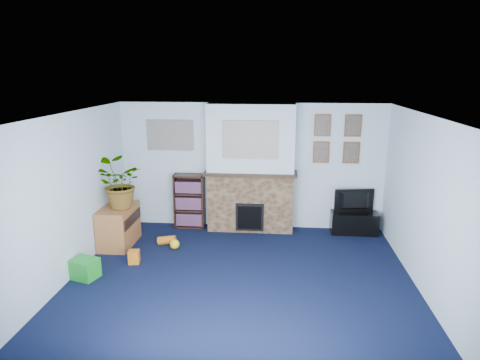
# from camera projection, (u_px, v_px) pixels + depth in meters

# --- Properties ---
(floor) EXTENTS (5.00, 4.50, 0.01)m
(floor) POSITION_uv_depth(u_px,v_px,m) (241.00, 279.00, 6.27)
(floor) COLOR black
(floor) RESTS_ON ground
(ceiling) EXTENTS (5.00, 4.50, 0.01)m
(ceiling) POSITION_uv_depth(u_px,v_px,m) (241.00, 115.00, 5.68)
(ceiling) COLOR white
(ceiling) RESTS_ON wall_back
(wall_back) EXTENTS (5.00, 0.04, 2.40)m
(wall_back) POSITION_uv_depth(u_px,v_px,m) (251.00, 166.00, 8.14)
(wall_back) COLOR silver
(wall_back) RESTS_ON ground
(wall_front) EXTENTS (5.00, 0.04, 2.40)m
(wall_front) POSITION_uv_depth(u_px,v_px,m) (219.00, 276.00, 3.80)
(wall_front) COLOR silver
(wall_front) RESTS_ON ground
(wall_left) EXTENTS (0.04, 4.50, 2.40)m
(wall_left) POSITION_uv_depth(u_px,v_px,m) (69.00, 197.00, 6.19)
(wall_left) COLOR silver
(wall_left) RESTS_ON ground
(wall_right) EXTENTS (0.04, 4.50, 2.40)m
(wall_right) POSITION_uv_depth(u_px,v_px,m) (426.00, 206.00, 5.76)
(wall_right) COLOR silver
(wall_right) RESTS_ON ground
(chimney_breast) EXTENTS (1.72, 0.50, 2.40)m
(chimney_breast) POSITION_uv_depth(u_px,v_px,m) (251.00, 170.00, 7.95)
(chimney_breast) COLOR brown
(chimney_breast) RESTS_ON ground
(collage_main) EXTENTS (1.00, 0.03, 0.68)m
(collage_main) POSITION_uv_depth(u_px,v_px,m) (250.00, 140.00, 7.60)
(collage_main) COLOR gray
(collage_main) RESTS_ON chimney_breast
(collage_left) EXTENTS (0.90, 0.03, 0.58)m
(collage_left) POSITION_uv_depth(u_px,v_px,m) (170.00, 135.00, 8.12)
(collage_left) COLOR gray
(collage_left) RESTS_ON wall_back
(portrait_tl) EXTENTS (0.30, 0.03, 0.40)m
(portrait_tl) POSITION_uv_depth(u_px,v_px,m) (322.00, 125.00, 7.81)
(portrait_tl) COLOR brown
(portrait_tl) RESTS_ON wall_back
(portrait_tr) EXTENTS (0.30, 0.03, 0.40)m
(portrait_tr) POSITION_uv_depth(u_px,v_px,m) (353.00, 126.00, 7.77)
(portrait_tr) COLOR brown
(portrait_tr) RESTS_ON wall_back
(portrait_bl) EXTENTS (0.30, 0.03, 0.40)m
(portrait_bl) POSITION_uv_depth(u_px,v_px,m) (321.00, 152.00, 7.94)
(portrait_bl) COLOR brown
(portrait_bl) RESTS_ON wall_back
(portrait_br) EXTENTS (0.30, 0.03, 0.40)m
(portrait_br) POSITION_uv_depth(u_px,v_px,m) (351.00, 153.00, 7.89)
(portrait_br) COLOR brown
(portrait_br) RESTS_ON wall_back
(tv_stand) EXTENTS (0.86, 0.36, 0.41)m
(tv_stand) POSITION_uv_depth(u_px,v_px,m) (354.00, 222.00, 8.01)
(tv_stand) COLOR black
(tv_stand) RESTS_ON ground
(television) EXTENTS (0.75, 0.21, 0.43)m
(television) POSITION_uv_depth(u_px,v_px,m) (355.00, 201.00, 7.93)
(television) COLOR black
(television) RESTS_ON tv_stand
(bookshelf) EXTENTS (0.58, 0.28, 1.05)m
(bookshelf) POSITION_uv_depth(u_px,v_px,m) (190.00, 202.00, 8.28)
(bookshelf) COLOR black
(bookshelf) RESTS_ON ground
(sideboard) EXTENTS (0.49, 0.89, 0.69)m
(sideboard) POSITION_uv_depth(u_px,v_px,m) (119.00, 226.00, 7.45)
(sideboard) COLOR #9D5E32
(sideboard) RESTS_ON ground
(potted_plant) EXTENTS (0.90, 0.82, 0.85)m
(potted_plant) POSITION_uv_depth(u_px,v_px,m) (117.00, 184.00, 7.21)
(potted_plant) COLOR #26661E
(potted_plant) RESTS_ON sideboard
(mantel_clock) EXTENTS (0.11, 0.07, 0.16)m
(mantel_clock) POSITION_uv_depth(u_px,v_px,m) (248.00, 168.00, 7.90)
(mantel_clock) COLOR gold
(mantel_clock) RESTS_ON chimney_breast
(mantel_candle) EXTENTS (0.05, 0.05, 0.18)m
(mantel_candle) POSITION_uv_depth(u_px,v_px,m) (268.00, 168.00, 7.87)
(mantel_candle) COLOR #B2BFC6
(mantel_candle) RESTS_ON chimney_breast
(mantel_teddy) EXTENTS (0.12, 0.12, 0.12)m
(mantel_teddy) POSITION_uv_depth(u_px,v_px,m) (219.00, 168.00, 7.95)
(mantel_teddy) COLOR slate
(mantel_teddy) RESTS_ON chimney_breast
(mantel_can) EXTENTS (0.06, 0.06, 0.11)m
(mantel_can) POSITION_uv_depth(u_px,v_px,m) (291.00, 170.00, 7.84)
(mantel_can) COLOR orange
(mantel_can) RESTS_ON chimney_breast
(green_crate) EXTENTS (0.44, 0.39, 0.30)m
(green_crate) POSITION_uv_depth(u_px,v_px,m) (85.00, 269.00, 6.28)
(green_crate) COLOR #198C26
(green_crate) RESTS_ON ground
(toy_ball) EXTENTS (0.17, 0.17, 0.17)m
(toy_ball) POSITION_uv_depth(u_px,v_px,m) (175.00, 244.00, 7.33)
(toy_ball) COLOR yellow
(toy_ball) RESTS_ON ground
(toy_block) EXTENTS (0.19, 0.19, 0.21)m
(toy_block) POSITION_uv_depth(u_px,v_px,m) (134.00, 256.00, 6.78)
(toy_block) COLOR orange
(toy_block) RESTS_ON ground
(toy_tube) EXTENTS (0.33, 0.14, 0.19)m
(toy_tube) POSITION_uv_depth(u_px,v_px,m) (167.00, 240.00, 7.54)
(toy_tube) COLOR orange
(toy_tube) RESTS_ON ground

